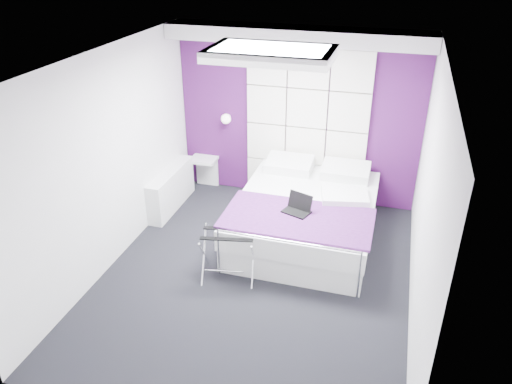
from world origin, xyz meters
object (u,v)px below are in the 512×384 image
at_px(bed, 305,216).
at_px(laptop, 297,207).
at_px(luggage_rack, 229,255).
at_px(wall_lamp, 227,118).
at_px(radiator, 171,189).
at_px(nightstand, 203,160).

distance_m(bed, laptop, 0.54).
bearing_deg(laptop, bed, 104.32).
xyz_separation_m(bed, laptop, (-0.04, -0.41, 0.35)).
distance_m(luggage_rack, laptop, 1.04).
bearing_deg(wall_lamp, laptop, -45.42).
bearing_deg(radiator, laptop, -18.03).
relative_size(luggage_rack, laptop, 1.89).
distance_m(wall_lamp, laptop, 2.07).
bearing_deg(bed, laptop, -95.40).
distance_m(nightstand, laptop, 2.28).
xyz_separation_m(luggage_rack, laptop, (0.67, 0.71, 0.38)).
bearing_deg(laptop, nightstand, 162.21).
xyz_separation_m(wall_lamp, luggage_rack, (0.74, -2.14, -0.92)).
xyz_separation_m(radiator, nightstand, (0.24, 0.72, 0.20)).
height_order(wall_lamp, luggage_rack, wall_lamp).
relative_size(bed, laptop, 6.81).
height_order(radiator, bed, bed).
relative_size(radiator, laptop, 3.71).
xyz_separation_m(radiator, luggage_rack, (1.38, -1.38, 0.00)).
height_order(nightstand, laptop, laptop).
bearing_deg(wall_lamp, bed, -35.12).
distance_m(wall_lamp, bed, 1.98).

